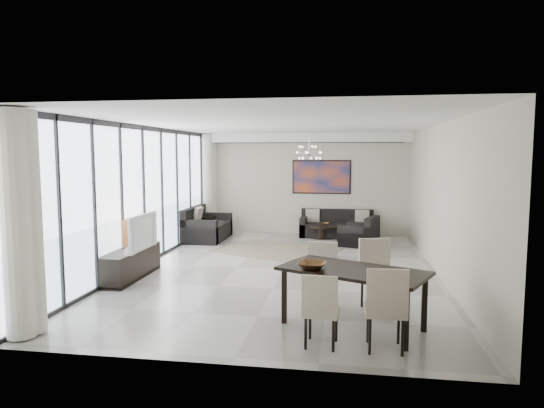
% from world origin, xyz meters
% --- Properties ---
extents(room_shell, '(6.00, 9.00, 2.90)m').
position_xyz_m(room_shell, '(0.46, 0.00, 1.45)').
color(room_shell, '#A8A39B').
rests_on(room_shell, ground).
extents(window_wall, '(0.37, 8.95, 2.90)m').
position_xyz_m(window_wall, '(-2.86, 0.00, 1.47)').
color(window_wall, silver).
rests_on(window_wall, floor).
extents(soffit, '(5.98, 0.40, 0.26)m').
position_xyz_m(soffit, '(0.00, 4.30, 2.77)').
color(soffit, white).
rests_on(soffit, room_shell).
extents(painting, '(1.68, 0.04, 0.98)m').
position_xyz_m(painting, '(0.50, 4.47, 1.65)').
color(painting, '#C94F1C').
rests_on(painting, room_shell).
extents(chandelier, '(0.66, 0.66, 0.71)m').
position_xyz_m(chandelier, '(0.30, 2.50, 2.35)').
color(chandelier, silver).
rests_on(chandelier, room_shell).
extents(rug, '(3.22, 2.88, 0.01)m').
position_xyz_m(rug, '(-0.41, 1.86, 0.01)').
color(rug, black).
rests_on(rug, floor).
extents(coffee_table, '(1.00, 1.00, 0.35)m').
position_xyz_m(coffee_table, '(0.59, 3.78, 0.20)').
color(coffee_table, black).
rests_on(coffee_table, floor).
extents(bowl_coffee, '(0.27, 0.27, 0.07)m').
position_xyz_m(bowl_coffee, '(0.65, 3.76, 0.39)').
color(bowl_coffee, brown).
rests_on(bowl_coffee, coffee_table).
extents(sofa_main, '(2.04, 0.83, 0.74)m').
position_xyz_m(sofa_main, '(0.97, 4.07, 0.25)').
color(sofa_main, black).
rests_on(sofa_main, floor).
extents(loveseat, '(0.99, 1.75, 0.88)m').
position_xyz_m(loveseat, '(-2.55, 3.05, 0.30)').
color(loveseat, black).
rests_on(loveseat, floor).
extents(armchair, '(1.08, 1.11, 0.75)m').
position_xyz_m(armchair, '(1.59, 2.80, 0.26)').
color(armchair, black).
rests_on(armchair, floor).
extents(side_table, '(0.39, 0.39, 0.53)m').
position_xyz_m(side_table, '(-2.65, 3.63, 0.36)').
color(side_table, black).
rests_on(side_table, floor).
extents(tv_console, '(0.50, 1.76, 0.55)m').
position_xyz_m(tv_console, '(-2.76, -1.13, 0.28)').
color(tv_console, black).
rests_on(tv_console, floor).
extents(television, '(0.15, 1.15, 0.66)m').
position_xyz_m(television, '(-2.60, -1.13, 0.88)').
color(television, gray).
rests_on(television, tv_console).
extents(dining_table, '(2.13, 1.67, 0.80)m').
position_xyz_m(dining_table, '(1.34, -3.10, 0.71)').
color(dining_table, black).
rests_on(dining_table, floor).
extents(dining_chair_sw, '(0.45, 0.45, 0.91)m').
position_xyz_m(dining_chair_sw, '(0.95, -3.88, 0.52)').
color(dining_chair_sw, '#C1B2A0').
rests_on(dining_chair_sw, floor).
extents(dining_chair_se, '(0.48, 0.48, 1.03)m').
position_xyz_m(dining_chair_se, '(1.71, -3.89, 0.59)').
color(dining_chair_se, '#C1B2A0').
rests_on(dining_chair_se, floor).
extents(dining_chair_nw, '(0.50, 0.50, 0.97)m').
position_xyz_m(dining_chair_nw, '(0.87, -2.23, 0.56)').
color(dining_chair_nw, '#C1B2A0').
rests_on(dining_chair_nw, floor).
extents(dining_chair_ne, '(0.59, 0.59, 1.05)m').
position_xyz_m(dining_chair_ne, '(1.70, -2.24, 0.61)').
color(dining_chair_ne, '#C1B2A0').
rests_on(dining_chair_ne, floor).
extents(bowl_dining, '(0.44, 0.44, 0.09)m').
position_xyz_m(bowl_dining, '(0.80, -3.17, 0.84)').
color(bowl_dining, brown).
rests_on(bowl_dining, dining_table).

